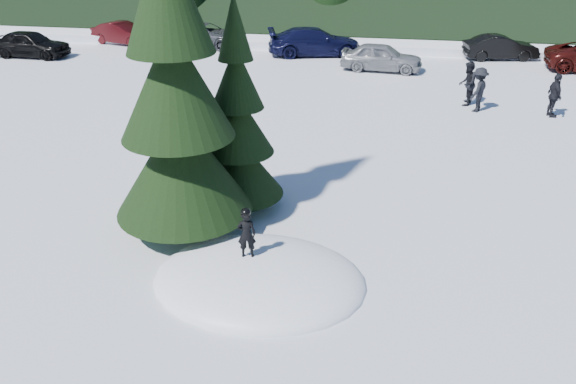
% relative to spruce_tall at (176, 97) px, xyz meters
% --- Properties ---
extents(ground, '(200.00, 200.00, 0.00)m').
position_rel_spruce_tall_xyz_m(ground, '(2.20, -1.80, -3.32)').
color(ground, white).
rests_on(ground, ground).
extents(snow_mound, '(4.48, 3.52, 0.96)m').
position_rel_spruce_tall_xyz_m(snow_mound, '(2.20, -1.80, -3.32)').
color(snow_mound, white).
rests_on(snow_mound, ground).
extents(spruce_tall, '(3.20, 3.20, 8.60)m').
position_rel_spruce_tall_xyz_m(spruce_tall, '(0.00, 0.00, 0.00)').
color(spruce_tall, black).
rests_on(spruce_tall, ground).
extents(spruce_short, '(2.20, 2.20, 5.37)m').
position_rel_spruce_tall_xyz_m(spruce_short, '(1.00, 1.40, -1.22)').
color(spruce_short, black).
rests_on(spruce_short, ground).
extents(child_skier, '(0.42, 0.31, 1.05)m').
position_rel_spruce_tall_xyz_m(child_skier, '(1.91, -1.62, -2.32)').
color(child_skier, black).
rests_on(child_skier, snow_mound).
extents(adult_0, '(0.85, 0.98, 1.74)m').
position_rel_spruce_tall_xyz_m(adult_0, '(7.67, 11.57, -2.45)').
color(adult_0, black).
rests_on(adult_0, ground).
extents(adult_1, '(0.57, 1.02, 1.65)m').
position_rel_spruce_tall_xyz_m(adult_1, '(10.74, 10.60, -2.49)').
color(adult_1, black).
rests_on(adult_1, ground).
extents(adult_2, '(1.09, 1.27, 1.71)m').
position_rel_spruce_tall_xyz_m(adult_2, '(8.01, 10.79, -2.47)').
color(adult_2, black).
rests_on(adult_2, ground).
extents(car_0, '(4.20, 1.81, 1.41)m').
position_rel_spruce_tall_xyz_m(car_0, '(-14.47, 16.34, -2.61)').
color(car_0, black).
rests_on(car_0, ground).
extents(car_1, '(4.08, 2.38, 1.27)m').
position_rel_spruce_tall_xyz_m(car_1, '(-11.04, 20.36, -2.68)').
color(car_1, '#34090C').
rests_on(car_1, ground).
extents(car_2, '(5.00, 2.67, 1.34)m').
position_rel_spruce_tall_xyz_m(car_2, '(-5.99, 20.44, -2.65)').
color(car_2, '#414448').
rests_on(car_2, ground).
extents(car_3, '(5.40, 3.29, 1.46)m').
position_rel_spruce_tall_xyz_m(car_3, '(0.50, 19.42, -2.59)').
color(car_3, black).
rests_on(car_3, ground).
extents(car_4, '(4.05, 1.92, 1.34)m').
position_rel_spruce_tall_xyz_m(car_4, '(4.18, 16.61, -2.65)').
color(car_4, gray).
rests_on(car_4, ground).
extents(car_5, '(3.97, 1.99, 1.25)m').
position_rel_spruce_tall_xyz_m(car_5, '(10.30, 20.16, -2.69)').
color(car_5, black).
rests_on(car_5, ground).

